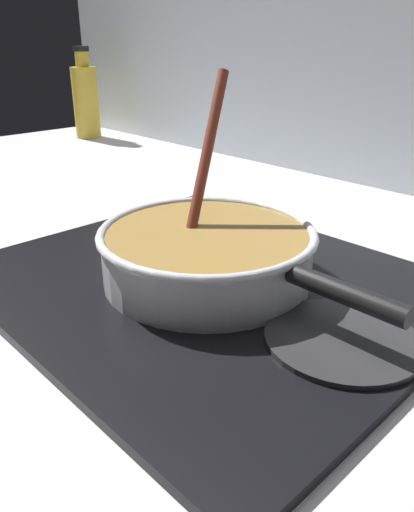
# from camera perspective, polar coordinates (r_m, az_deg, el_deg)

# --- Properties ---
(ground) EXTENTS (2.40, 1.60, 0.04)m
(ground) POSITION_cam_1_polar(r_m,az_deg,el_deg) (0.57, -16.44, -11.45)
(ground) COLOR #B7B7BC
(hob_plate) EXTENTS (0.56, 0.48, 0.01)m
(hob_plate) POSITION_cam_1_polar(r_m,az_deg,el_deg) (0.64, 0.00, -3.06)
(hob_plate) COLOR black
(hob_plate) RESTS_ON ground
(burner_ring) EXTENTS (0.18, 0.18, 0.01)m
(burner_ring) POSITION_cam_1_polar(r_m,az_deg,el_deg) (0.64, 0.00, -2.26)
(burner_ring) COLOR #592D0C
(burner_ring) RESTS_ON hob_plate
(spare_burner) EXTENTS (0.16, 0.16, 0.01)m
(spare_burner) POSITION_cam_1_polar(r_m,az_deg,el_deg) (0.53, 15.12, -9.06)
(spare_burner) COLOR #262628
(spare_burner) RESTS_ON hob_plate
(cooking_pan) EXTENTS (0.40, 0.27, 0.25)m
(cooking_pan) POSITION_cam_1_polar(r_m,az_deg,el_deg) (0.63, 0.09, 0.42)
(cooking_pan) COLOR silver
(cooking_pan) RESTS_ON hob_plate
(sauce_bottle) EXTENTS (0.08, 0.08, 0.27)m
(sauce_bottle) POSITION_cam_1_polar(r_m,az_deg,el_deg) (1.66, -13.63, 16.92)
(sauce_bottle) COLOR gold
(sauce_bottle) RESTS_ON ground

